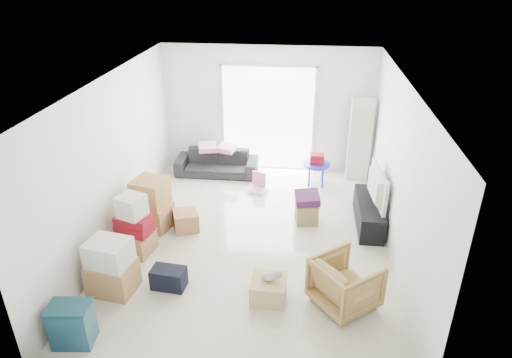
{
  "coord_description": "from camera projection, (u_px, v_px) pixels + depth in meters",
  "views": [
    {
      "loc": [
        0.8,
        -6.41,
        4.33
      ],
      "look_at": [
        0.06,
        0.2,
        1.05
      ],
      "focal_mm": 32.0,
      "sensor_mm": 36.0,
      "label": 1
    }
  ],
  "objects": [
    {
      "name": "television",
      "position": [
        370.0,
        198.0,
        7.92
      ],
      "size": [
        0.72,
        1.14,
        0.14
      ],
      "primitive_type": "imported",
      "rotation": [
        0.0,
        0.0,
        1.67
      ],
      "color": "black",
      "rests_on": "tv_console"
    },
    {
      "name": "ac_tower",
      "position": [
        360.0,
        140.0,
        9.48
      ],
      "size": [
        0.45,
        0.3,
        1.75
      ],
      "primitive_type": "cube",
      "color": "beige",
      "rests_on": "room_shell"
    },
    {
      "name": "kids_table",
      "position": [
        317.0,
        163.0,
        9.37
      ],
      "size": [
        0.56,
        0.56,
        0.68
      ],
      "rotation": [
        0.0,
        0.0,
        0.12
      ],
      "color": "#1C27D2",
      "rests_on": "room_shell"
    },
    {
      "name": "wood_crate",
      "position": [
        269.0,
        289.0,
        6.32
      ],
      "size": [
        0.49,
        0.49,
        0.32
      ],
      "primitive_type": "cube",
      "rotation": [
        0.0,
        0.0,
        -0.02
      ],
      "color": "tan",
      "rests_on": "room_shell"
    },
    {
      "name": "toy_walker",
      "position": [
        259.0,
        186.0,
        9.24
      ],
      "size": [
        0.37,
        0.35,
        0.4
      ],
      "rotation": [
        0.0,
        0.0,
        -0.32
      ],
      "color": "silver",
      "rests_on": "room_shell"
    },
    {
      "name": "box_stack_a",
      "position": [
        111.0,
        267.0,
        6.39
      ],
      "size": [
        0.68,
        0.59,
        0.82
      ],
      "rotation": [
        0.0,
        0.0,
        -0.21
      ],
      "color": "#A8734C",
      "rests_on": "room_shell"
    },
    {
      "name": "storage_bins",
      "position": [
        72.0,
        324.0,
        5.55
      ],
      "size": [
        0.53,
        0.39,
        0.57
      ],
      "rotation": [
        0.0,
        0.0,
        0.1
      ],
      "color": "navy",
      "rests_on": "room_shell"
    },
    {
      "name": "plush_bunny",
      "position": [
        271.0,
        276.0,
        6.23
      ],
      "size": [
        0.29,
        0.16,
        0.14
      ],
      "rotation": [
        0.0,
        0.0,
        0.12
      ],
      "color": "#B2ADA8",
      "rests_on": "wood_crate"
    },
    {
      "name": "armchair",
      "position": [
        346.0,
        281.0,
        6.12
      ],
      "size": [
        1.03,
        1.04,
        0.78
      ],
      "primitive_type": "imported",
      "rotation": [
        0.0,
        0.0,
        2.25
      ],
      "color": "tan",
      "rests_on": "room_shell"
    },
    {
      "name": "sofa",
      "position": [
        217.0,
        159.0,
        9.89
      ],
      "size": [
        1.77,
        0.52,
        0.69
      ],
      "primitive_type": "imported",
      "rotation": [
        0.0,
        0.0,
        0.0
      ],
      "color": "#28292D",
      "rests_on": "room_shell"
    },
    {
      "name": "pillow_right",
      "position": [
        227.0,
        141.0,
        9.71
      ],
      "size": [
        0.47,
        0.42,
        0.13
      ],
      "primitive_type": "cube",
      "rotation": [
        0.0,
        0.0,
        -0.3
      ],
      "color": "#EDADC5",
      "rests_on": "sofa"
    },
    {
      "name": "duffel_bag",
      "position": [
        169.0,
        278.0,
        6.55
      ],
      "size": [
        0.51,
        0.34,
        0.31
      ],
      "primitive_type": "cube",
      "rotation": [
        0.0,
        0.0,
        -0.1
      ],
      "color": "black",
      "rests_on": "room_shell"
    },
    {
      "name": "ottoman",
      "position": [
        306.0,
        212.0,
        8.15
      ],
      "size": [
        0.43,
        0.43,
        0.38
      ],
      "primitive_type": "cube",
      "rotation": [
        0.0,
        0.0,
        0.14
      ],
      "color": "#8B8551",
      "rests_on": "room_shell"
    },
    {
      "name": "box_stack_b",
      "position": [
        134.0,
        228.0,
        7.21
      ],
      "size": [
        0.61,
        0.59,
        1.02
      ],
      "rotation": [
        0.0,
        0.0,
        -0.25
      ],
      "color": "#A8734C",
      "rests_on": "room_shell"
    },
    {
      "name": "sliding_door",
      "position": [
        268.0,
        114.0,
        9.81
      ],
      "size": [
        2.1,
        0.04,
        2.33
      ],
      "color": "white",
      "rests_on": "room_shell"
    },
    {
      "name": "blanket",
      "position": [
        307.0,
        200.0,
        8.04
      ],
      "size": [
        0.47,
        0.47,
        0.14
      ],
      "primitive_type": "cube",
      "rotation": [
        0.0,
        0.0,
        0.13
      ],
      "color": "#491E4D",
      "rests_on": "ottoman"
    },
    {
      "name": "tv_console",
      "position": [
        369.0,
        213.0,
        8.05
      ],
      "size": [
        0.41,
        1.38,
        0.46
      ],
      "primitive_type": "cube",
      "color": "black",
      "rests_on": "room_shell"
    },
    {
      "name": "loose_box",
      "position": [
        186.0,
        221.0,
        7.94
      ],
      "size": [
        0.53,
        0.53,
        0.34
      ],
      "primitive_type": "cube",
      "rotation": [
        0.0,
        0.0,
        0.37
      ],
      "color": "#A8734C",
      "rests_on": "room_shell"
    },
    {
      "name": "room_shell",
      "position": [
        251.0,
        167.0,
        7.11
      ],
      "size": [
        4.98,
        6.48,
        3.18
      ],
      "color": "beige",
      "rests_on": "ground"
    },
    {
      "name": "pillow_left",
      "position": [
        207.0,
        141.0,
        9.76
      ],
      "size": [
        0.4,
        0.35,
        0.11
      ],
      "primitive_type": "cube",
      "rotation": [
        0.0,
        0.0,
        0.24
      ],
      "color": "#EDADC5",
      "rests_on": "sofa"
    },
    {
      "name": "box_stack_c",
      "position": [
        152.0,
        204.0,
        7.9
      ],
      "size": [
        0.72,
        0.65,
        0.92
      ],
      "rotation": [
        0.0,
        0.0,
        -0.3
      ],
      "color": "#A8734C",
      "rests_on": "room_shell"
    }
  ]
}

